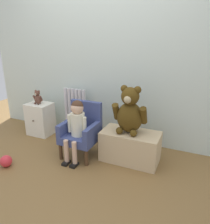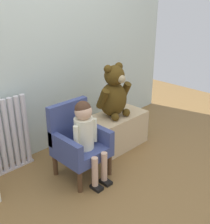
{
  "view_description": "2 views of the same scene",
  "coord_description": "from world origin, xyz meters",
  "px_view_note": "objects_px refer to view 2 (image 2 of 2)",
  "views": [
    {
      "loc": [
        1.25,
        -1.61,
        1.44
      ],
      "look_at": [
        0.28,
        0.58,
        0.6
      ],
      "focal_mm": 35.0,
      "sensor_mm": 36.0,
      "label": 1
    },
    {
      "loc": [
        -1.42,
        -1.19,
        1.56
      ],
      "look_at": [
        0.28,
        0.51,
        0.53
      ],
      "focal_mm": 45.0,
      "sensor_mm": 36.0,
      "label": 2
    }
  ],
  "objects_px": {
    "child_armchair": "(78,141)",
    "low_bench": "(115,131)",
    "radiator": "(11,135)",
    "large_teddy_bear": "(114,94)",
    "child_figure": "(86,130)"
  },
  "relations": [
    {
      "from": "radiator",
      "to": "low_bench",
      "type": "xyz_separation_m",
      "value": [
        0.99,
        -0.39,
        -0.17
      ]
    },
    {
      "from": "child_armchair",
      "to": "radiator",
      "type": "bearing_deg",
      "value": 128.59
    },
    {
      "from": "large_teddy_bear",
      "to": "low_bench",
      "type": "bearing_deg",
      "value": -20.06
    },
    {
      "from": "child_armchair",
      "to": "low_bench",
      "type": "height_order",
      "value": "child_armchair"
    },
    {
      "from": "child_figure",
      "to": "child_armchair",
      "type": "bearing_deg",
      "value": 90.0
    },
    {
      "from": "child_figure",
      "to": "radiator",
      "type": "bearing_deg",
      "value": 123.04
    },
    {
      "from": "child_armchair",
      "to": "large_teddy_bear",
      "type": "bearing_deg",
      "value": 10.93
    },
    {
      "from": "child_figure",
      "to": "large_teddy_bear",
      "type": "relative_size",
      "value": 1.33
    },
    {
      "from": "radiator",
      "to": "large_teddy_bear",
      "type": "distance_m",
      "value": 1.07
    },
    {
      "from": "radiator",
      "to": "child_figure",
      "type": "bearing_deg",
      "value": -56.96
    },
    {
      "from": "child_armchair",
      "to": "low_bench",
      "type": "relative_size",
      "value": 0.98
    },
    {
      "from": "low_bench",
      "to": "large_teddy_bear",
      "type": "relative_size",
      "value": 1.24
    },
    {
      "from": "low_bench",
      "to": "child_armchair",
      "type": "bearing_deg",
      "value": -170.35
    },
    {
      "from": "child_armchair",
      "to": "low_bench",
      "type": "distance_m",
      "value": 0.63
    },
    {
      "from": "child_armchair",
      "to": "large_teddy_bear",
      "type": "xyz_separation_m",
      "value": [
        0.58,
        0.11,
        0.28
      ]
    }
  ]
}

